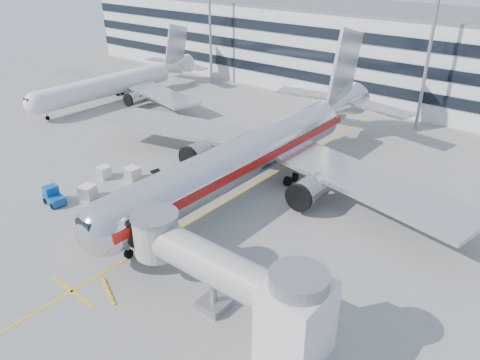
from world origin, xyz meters
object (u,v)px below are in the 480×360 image
Objects in this scene: baggage_tug at (53,196)px; cargo_container_front at (104,172)px; cargo_container_right at (133,174)px; ramp_worker at (125,216)px; belt_loader at (164,187)px; main_jet at (259,150)px; cargo_container_left at (88,192)px.

baggage_tug reaches higher than cargo_container_front.
baggage_tug reaches higher than cargo_container_right.
ramp_worker is (9.61, 2.20, 0.11)m from baggage_tug.
belt_loader is 12.13m from baggage_tug.
main_jet reaches higher than cargo_container_front.
ramp_worker is at bearing -26.42° from cargo_container_front.
baggage_tug is 7.50m from cargo_container_front.
baggage_tug is 9.86m from ramp_worker.
baggage_tug is 1.42× the size of ramp_worker.
cargo_container_front is at bearing -144.59° from main_jet.
main_jet is 19.26m from cargo_container_front.
baggage_tug is (-14.50, -18.41, -3.37)m from main_jet.
belt_loader is 8.77m from cargo_container_front.
cargo_container_right is at bearing 96.41° from ramp_worker.
baggage_tug is 1.85× the size of cargo_container_front.
main_jet is at bearing 52.43° from belt_loader.
ramp_worker is at bearing -74.56° from belt_loader.
cargo_container_left is at bearing -128.72° from main_jet.
cargo_container_right is at bearing 76.32° from baggage_tug.
cargo_container_front is 11.77m from ramp_worker.
main_jet is at bearing 51.28° from cargo_container_left.
cargo_container_right is 3.67m from cargo_container_front.
cargo_container_right is (0.13, 6.28, -0.01)m from cargo_container_left.
main_jet is 30.56× the size of cargo_container_right.
main_jet is at bearing 35.41° from cargo_container_front.
ramp_worker is (2.00, -7.25, 0.31)m from belt_loader.
belt_loader is at bearing 2.07° from cargo_container_right.
ramp_worker is (-4.89, -16.21, -3.25)m from main_jet.
ramp_worker is at bearing -5.90° from cargo_container_left.
cargo_container_right is (2.25, 9.26, -0.03)m from baggage_tug.
baggage_tug reaches higher than cargo_container_left.
cargo_container_left is at bearing -55.61° from cargo_container_front.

